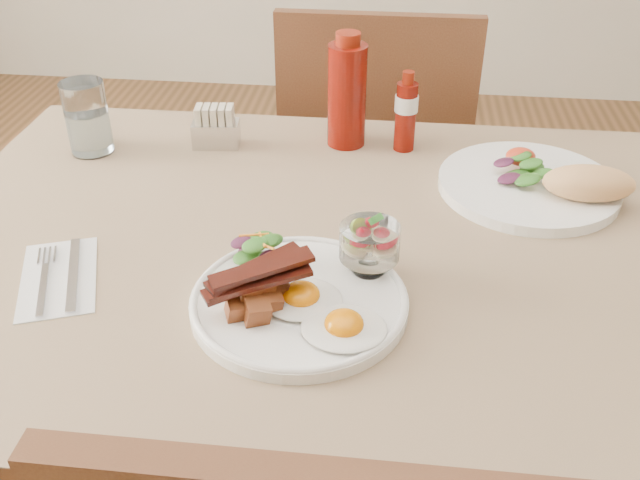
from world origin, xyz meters
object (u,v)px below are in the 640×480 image
at_px(chair_far, 374,169).
at_px(hot_sauce_bottle, 406,112).
at_px(main_plate, 299,302).
at_px(second_plate, 542,183).
at_px(sugar_caddy, 216,129).
at_px(fruit_cup, 370,242).
at_px(ketchup_bottle, 347,94).
at_px(table, 356,291).
at_px(water_glass, 88,122).

xyz_separation_m(chair_far, hot_sauce_bottle, (0.06, -0.34, 0.30)).
height_order(chair_far, main_plate, chair_far).
distance_m(main_plate, second_plate, 0.49).
distance_m(hot_sauce_bottle, sugar_caddy, 0.34).
xyz_separation_m(fruit_cup, hot_sauce_bottle, (0.04, 0.41, 0.01)).
bearing_deg(hot_sauce_bottle, ketchup_bottle, 173.74).
relative_size(table, main_plate, 4.75).
relative_size(table, fruit_cup, 16.35).
bearing_deg(chair_far, table, -90.00).
distance_m(second_plate, hot_sauce_bottle, 0.27).
height_order(table, sugar_caddy, sugar_caddy).
relative_size(fruit_cup, sugar_caddy, 0.93).
height_order(chair_far, second_plate, chair_far).
distance_m(fruit_cup, ketchup_bottle, 0.43).
bearing_deg(second_plate, table, -147.98).
distance_m(table, second_plate, 0.36).
bearing_deg(chair_far, main_plate, -94.47).
xyz_separation_m(table, hot_sauce_bottle, (0.06, 0.32, 0.16)).
bearing_deg(main_plate, second_plate, 43.73).
xyz_separation_m(chair_far, main_plate, (-0.06, -0.82, 0.24)).
distance_m(table, ketchup_bottle, 0.38).
relative_size(main_plate, fruit_cup, 3.44).
relative_size(fruit_cup, ketchup_bottle, 0.39).
bearing_deg(main_plate, water_glass, 137.06).
distance_m(ketchup_bottle, sugar_caddy, 0.25).
distance_m(fruit_cup, hot_sauce_bottle, 0.41).
xyz_separation_m(table, sugar_caddy, (-0.28, 0.29, 0.12)).
bearing_deg(ketchup_bottle, table, -82.32).
distance_m(chair_far, hot_sauce_bottle, 0.46).
height_order(main_plate, ketchup_bottle, ketchup_bottle).
bearing_deg(fruit_cup, water_glass, 147.17).
relative_size(fruit_cup, water_glass, 0.63).
xyz_separation_m(ketchup_bottle, water_glass, (-0.45, -0.08, -0.04)).
distance_m(second_plate, sugar_caddy, 0.58).
height_order(second_plate, water_glass, water_glass).
bearing_deg(ketchup_bottle, fruit_cup, -81.18).
bearing_deg(table, fruit_cup, -76.90).
height_order(main_plate, water_glass, water_glass).
height_order(ketchup_bottle, sugar_caddy, ketchup_bottle).
bearing_deg(hot_sauce_bottle, main_plate, -104.78).
relative_size(chair_far, main_plate, 3.32).
relative_size(second_plate, hot_sauce_bottle, 2.06).
height_order(ketchup_bottle, water_glass, ketchup_bottle).
bearing_deg(second_plate, ketchup_bottle, 155.32).
bearing_deg(hot_sauce_bottle, second_plate, -31.99).
bearing_deg(ketchup_bottle, hot_sauce_bottle, -6.26).
relative_size(fruit_cup, hot_sauce_bottle, 0.56).
bearing_deg(water_glass, main_plate, -42.94).
relative_size(second_plate, sugar_caddy, 3.42).
relative_size(chair_far, ketchup_bottle, 4.51).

